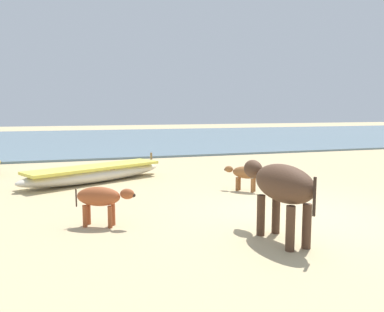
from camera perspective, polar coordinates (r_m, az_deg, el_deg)
The scene contains 6 objects.
ground at distance 7.09m, azimuth 15.11°, elevation -8.48°, with size 80.00×80.00×0.00m, color tan.
sea_water at distance 24.77m, azimuth -9.30°, elevation 2.55°, with size 60.00×20.00×0.08m, color slate.
fishing_boat_1 at distance 10.27m, azimuth -13.87°, elevation -2.43°, with size 3.93×2.53×0.61m.
cow_adult_dark at distance 5.62m, azimuth 12.77°, elevation -4.22°, with size 0.57×1.68×1.09m.
calf_near_rust at distance 6.36m, azimuth -13.08°, elevation -5.96°, with size 0.93×0.58×0.63m.
calf_far_brown at distance 8.92m, azimuth 7.61°, elevation -2.51°, with size 0.70×0.74×0.56m.
Camera 1 is at (-3.79, -5.70, 1.84)m, focal length 36.81 mm.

